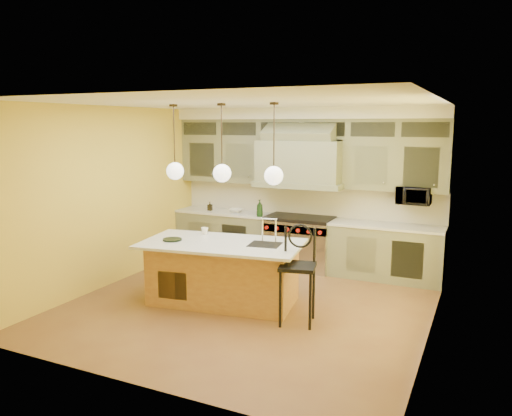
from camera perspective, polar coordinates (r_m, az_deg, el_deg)
The scene contains 18 objects.
floor at distance 7.41m, azimuth -0.90°, elevation -11.08°, with size 5.00×5.00×0.00m, color brown.
ceiling at distance 6.94m, azimuth -0.96°, elevation 11.95°, with size 5.00×5.00×0.00m, color white.
wall_back at distance 9.32m, azimuth 5.83°, elevation 2.35°, with size 5.00×5.00×0.00m, color gold.
wall_front at distance 4.95m, azimuth -13.75°, elevation -4.27°, with size 5.00×5.00×0.00m, color gold.
wall_left at distance 8.42m, azimuth -16.42°, elevation 1.24°, with size 5.00×5.00×0.00m, color gold.
wall_right at distance 6.36m, azimuth 19.77°, elevation -1.52°, with size 5.00×5.00×0.00m, color gold.
back_cabinetry at distance 9.07m, azimuth 5.27°, elevation 2.04°, with size 5.00×0.77×2.90m.
range at distance 9.16m, azimuth 4.99°, elevation -3.90°, with size 1.20×0.74×0.96m.
kitchen_island at distance 7.41m, azimuth -3.74°, elevation -7.23°, with size 2.47×1.55×1.35m.
counter_stool at distance 6.62m, azimuth 4.82°, elevation -6.78°, with size 0.54×0.54×1.30m.
microwave at distance 8.63m, azimuth 17.59°, elevation 1.38°, with size 0.54×0.37×0.30m, color black.
oil_bottle_a at distance 9.10m, azimuth 0.43°, elevation -0.02°, with size 0.12×0.12×0.31m, color black.
oil_bottle_b at distance 9.80m, azimuth -5.29°, elevation 0.21°, with size 0.08×0.08×0.17m, color black.
fruit_bowl at distance 9.59m, azimuth -2.32°, elevation -0.29°, with size 0.26×0.26×0.06m, color white.
cup at distance 7.80m, azimuth -5.88°, elevation -2.61°, with size 0.11×0.11×0.10m, color white.
pendant_left at distance 7.55m, azimuth -9.24°, elevation 4.42°, with size 0.26×0.26×1.11m.
pendant_center at distance 7.13m, azimuth -3.90°, elevation 4.22°, with size 0.26×0.26×1.11m.
pendant_right at distance 6.78m, azimuth 2.04°, elevation 3.96°, with size 0.26×0.26×1.11m.
Camera 1 is at (3.04, -6.23, 2.61)m, focal length 35.00 mm.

